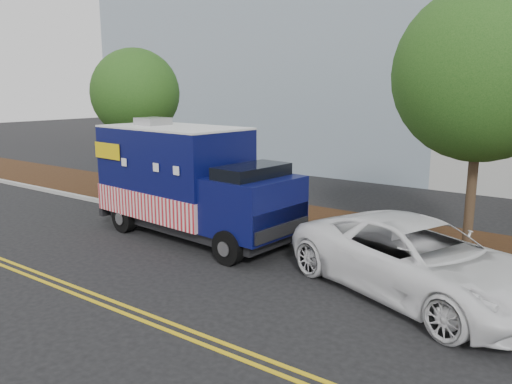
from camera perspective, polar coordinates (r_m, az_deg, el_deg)
The scene contains 10 objects.
ground at distance 14.61m, azimuth -2.92°, elevation -6.32°, with size 120.00×120.00×0.00m, color black.
curb at distance 15.66m, azimuth 0.29°, elevation -4.78°, with size 120.00×0.18×0.15m, color #9E9E99.
mulch_strip at distance 17.34m, azimuth 4.34°, elevation -3.17°, with size 120.00×4.00×0.15m, color black.
centerline_near at distance 11.71m, azimuth -16.98°, elevation -11.49°, with size 120.00×0.10×0.01m, color gold.
centerline_far at distance 11.58m, azimuth -17.98°, elevation -11.83°, with size 120.00×0.10×0.01m, color gold.
tree_a at distance 21.00m, azimuth -13.63°, elevation 10.91°, with size 3.54×3.54×6.13m.
tree_c at distance 14.48m, azimuth 24.38°, elevation 12.16°, with size 4.57×4.57×7.18m.
sign_post at distance 17.35m, azimuth -7.13°, elevation 0.58°, with size 0.06×0.06×2.40m, color #473828.
food_truck at distance 15.55m, azimuth -7.83°, elevation 0.92°, with size 7.05×3.16×3.61m.
white_car at distance 11.61m, azimuth 18.02°, elevation -7.29°, with size 2.82×6.11×1.70m, color white.
Camera 1 is at (8.74, -10.81, 4.51)m, focal length 35.00 mm.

